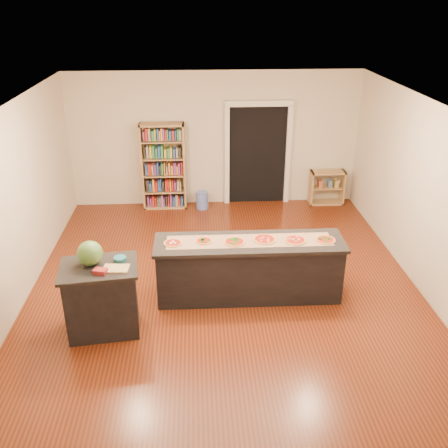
{
  "coord_description": "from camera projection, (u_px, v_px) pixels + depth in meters",
  "views": [
    {
      "loc": [
        -0.4,
        -6.63,
        4.2
      ],
      "look_at": [
        0.0,
        0.2,
        1.0
      ],
      "focal_mm": 40.0,
      "sensor_mm": 36.0,
      "label": 1
    }
  ],
  "objects": [
    {
      "name": "pizza_f",
      "position": [
        325.0,
        240.0,
        7.24
      ],
      "size": [
        0.28,
        0.28,
        0.02
      ],
      "color": "tan",
      "rests_on": "kitchen_island"
    },
    {
      "name": "pizza_a",
      "position": [
        173.0,
        243.0,
        7.14
      ],
      "size": [
        0.26,
        0.26,
        0.02
      ],
      "color": "tan",
      "rests_on": "kitchen_island"
    },
    {
      "name": "doorway",
      "position": [
        258.0,
        149.0,
        10.47
      ],
      "size": [
        1.4,
        0.09,
        2.21
      ],
      "color": "black",
      "rests_on": "room"
    },
    {
      "name": "cutting_board",
      "position": [
        116.0,
        269.0,
        6.35
      ],
      "size": [
        0.34,
        0.24,
        0.02
      ],
      "primitive_type": "cube",
      "rotation": [
        0.0,
        0.0,
        -0.07
      ],
      "color": "tan",
      "rests_on": "side_counter"
    },
    {
      "name": "pizza_b",
      "position": [
        204.0,
        241.0,
        7.2
      ],
      "size": [
        0.25,
        0.25,
        0.02
      ],
      "color": "tan",
      "rests_on": "kitchen_island"
    },
    {
      "name": "waste_bin",
      "position": [
        202.0,
        200.0,
        10.56
      ],
      "size": [
        0.25,
        0.25,
        0.37
      ],
      "primitive_type": "cylinder",
      "color": "#5A72C9",
      "rests_on": "ground"
    },
    {
      "name": "low_shelf",
      "position": [
        327.0,
        187.0,
        10.74
      ],
      "size": [
        0.73,
        0.31,
        0.73
      ],
      "primitive_type": "cube",
      "color": "tan",
      "rests_on": "ground"
    },
    {
      "name": "room",
      "position": [
        225.0,
        205.0,
        7.2
      ],
      "size": [
        6.0,
        7.0,
        2.8
      ],
      "color": "beige",
      "rests_on": "ground"
    },
    {
      "name": "pizza_d",
      "position": [
        264.0,
        239.0,
        7.25
      ],
      "size": [
        0.32,
        0.32,
        0.02
      ],
      "color": "tan",
      "rests_on": "kitchen_island"
    },
    {
      "name": "pizza_e",
      "position": [
        295.0,
        240.0,
        7.23
      ],
      "size": [
        0.32,
        0.32,
        0.02
      ],
      "color": "tan",
      "rests_on": "kitchen_island"
    },
    {
      "name": "package_teal",
      "position": [
        120.0,
        259.0,
        6.53
      ],
      "size": [
        0.17,
        0.17,
        0.06
      ],
      "primitive_type": "cylinder",
      "color": "#195966",
      "rests_on": "side_counter"
    },
    {
      "name": "kitchen_island",
      "position": [
        249.0,
        269.0,
        7.41
      ],
      "size": [
        2.77,
        0.75,
        0.91
      ],
      "rotation": [
        0.0,
        0.0,
        -0.0
      ],
      "color": "black",
      "rests_on": "ground"
    },
    {
      "name": "side_counter",
      "position": [
        102.0,
        298.0,
        6.63
      ],
      "size": [
        0.99,
        0.73,
        0.98
      ],
      "rotation": [
        0.0,
        0.0,
        0.12
      ],
      "color": "black",
      "rests_on": "ground"
    },
    {
      "name": "watermelon",
      "position": [
        90.0,
        253.0,
        6.4
      ],
      "size": [
        0.33,
        0.33,
        0.33
      ],
      "primitive_type": "sphere",
      "color": "#144214",
      "rests_on": "side_counter"
    },
    {
      "name": "kraft_paper",
      "position": [
        249.0,
        241.0,
        7.23
      ],
      "size": [
        2.4,
        0.44,
        0.0
      ],
      "primitive_type": "cube",
      "rotation": [
        0.0,
        0.0,
        -0.0
      ],
      "color": "#8E6A49",
      "rests_on": "kitchen_island"
    },
    {
      "name": "package_red",
      "position": [
        100.0,
        271.0,
        6.26
      ],
      "size": [
        0.18,
        0.15,
        0.06
      ],
      "primitive_type": "cube",
      "rotation": [
        0.0,
        0.0,
        -0.26
      ],
      "color": "maroon",
      "rests_on": "side_counter"
    },
    {
      "name": "pizza_c",
      "position": [
        234.0,
        242.0,
        7.18
      ],
      "size": [
        0.31,
        0.31,
        0.02
      ],
      "color": "tan",
      "rests_on": "kitchen_island"
    },
    {
      "name": "bookshelf",
      "position": [
        164.0,
        167.0,
        10.33
      ],
      "size": [
        0.9,
        0.32,
        1.81
      ],
      "primitive_type": "cube",
      "color": "tan",
      "rests_on": "ground"
    }
  ]
}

